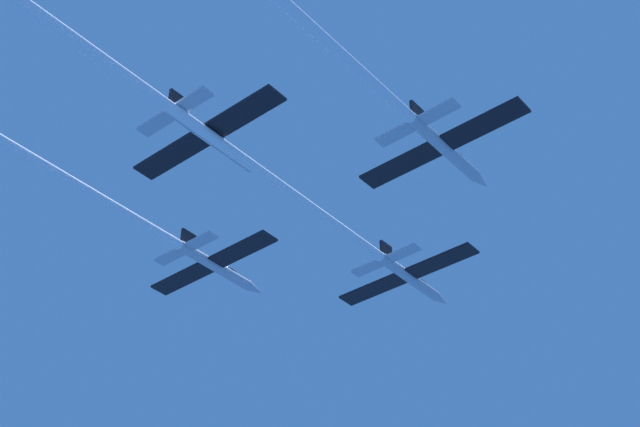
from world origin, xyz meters
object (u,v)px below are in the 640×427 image
(jet_left_wing, at_px, (82,188))
(jet_right_wing, at_px, (299,16))
(jet_lead, at_px, (276,183))
(jet_slot, at_px, (58,29))

(jet_left_wing, relative_size, jet_right_wing, 0.92)
(jet_left_wing, xyz_separation_m, jet_right_wing, (29.94, -2.61, 0.42))
(jet_lead, relative_size, jet_slot, 1.20)
(jet_slot, bearing_deg, jet_left_wing, 136.54)
(jet_right_wing, bearing_deg, jet_slot, -143.62)
(jet_left_wing, distance_m, jet_right_wing, 30.05)
(jet_lead, bearing_deg, jet_left_wing, -144.26)
(jet_right_wing, bearing_deg, jet_lead, 136.96)
(jet_right_wing, relative_size, jet_slot, 1.14)
(jet_left_wing, height_order, jet_slot, jet_slot)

